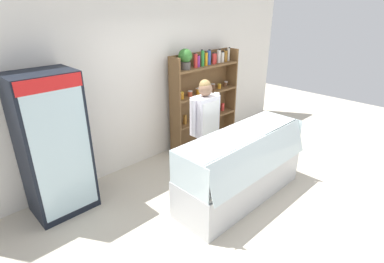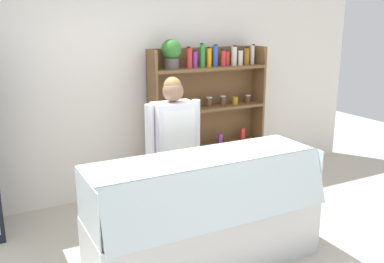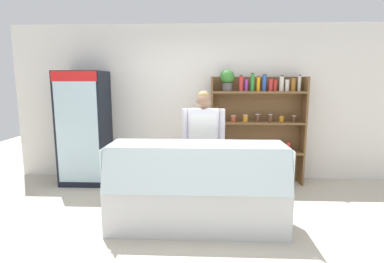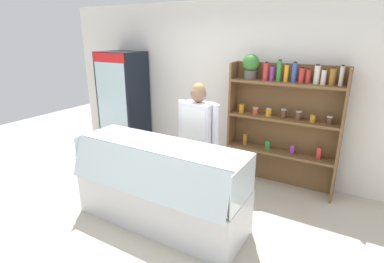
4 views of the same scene
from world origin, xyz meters
The scene contains 4 objects.
back_wall centered at (0.00, 2.02, 1.35)m, with size 6.80×0.10×2.70m, color white.
shelving_unit centered at (0.82, 1.74, 1.09)m, with size 1.56×0.29×1.92m.
deli_display_case centered at (-0.10, 0.07, 0.31)m, with size 2.07×0.76×1.01m.
shop_clerk centered at (-0.03, 0.85, 0.94)m, with size 0.60×0.25×1.60m.
Camera 2 is at (-1.81, -2.92, 2.14)m, focal length 40.00 mm.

